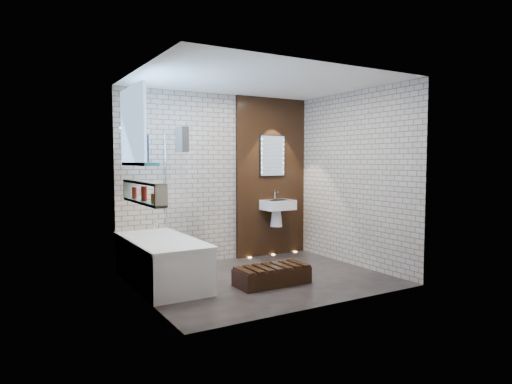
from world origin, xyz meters
TOP-DOWN VIEW (x-y plane):
  - ground at (0.00, 0.00)m, footprint 3.20×3.20m
  - room_shell at (0.00, 0.00)m, footprint 3.24×3.20m
  - walnut_panel at (0.95, 1.27)m, footprint 1.30×0.06m
  - clerestory_window at (-1.57, 0.35)m, footprint 0.18×1.00m
  - display_niche at (-1.53, 0.15)m, footprint 0.14×1.30m
  - bathtub at (-1.22, 0.45)m, footprint 0.79×1.74m
  - bath_screen at (-0.87, 0.89)m, footprint 0.01×0.78m
  - towel at (-0.87, 0.60)m, footprint 0.10×0.25m
  - shower_head at (-1.30, 0.95)m, footprint 0.18×0.18m
  - washbasin at (0.95, 1.07)m, footprint 0.50×0.36m
  - led_mirror at (0.95, 1.23)m, footprint 0.50×0.02m
  - walnut_step at (-0.03, -0.30)m, footprint 0.95×0.42m
  - niche_bottles at (-1.53, 0.06)m, footprint 0.07×0.95m
  - sill_vases at (-1.50, 0.13)m, footprint 0.08×0.08m
  - floor_uplights at (0.95, 1.20)m, footprint 0.96×0.06m

SIDE VIEW (x-z plane):
  - ground at x=0.00m, z-range 0.00..0.00m
  - floor_uplights at x=0.95m, z-range 0.00..0.01m
  - walnut_step at x=-0.03m, z-range 0.00..0.21m
  - bathtub at x=-1.22m, z-range -0.06..0.64m
  - washbasin at x=0.95m, z-range 0.50..1.08m
  - niche_bottles at x=-1.53m, z-range 1.09..1.26m
  - display_niche at x=-1.53m, z-range 1.07..1.33m
  - bath_screen at x=-0.87m, z-range 0.58..1.98m
  - walnut_panel at x=0.95m, z-range 0.00..2.60m
  - room_shell at x=0.00m, z-range 0.00..2.60m
  - led_mirror at x=0.95m, z-range 1.30..2.00m
  - sill_vases at x=-1.50m, z-range 1.55..1.88m
  - towel at x=-0.87m, z-range 1.68..2.02m
  - clerestory_window at x=-1.57m, z-range 1.43..2.37m
  - shower_head at x=-1.30m, z-range 1.99..2.01m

